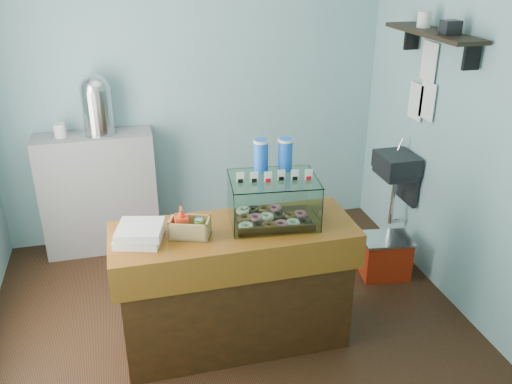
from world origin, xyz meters
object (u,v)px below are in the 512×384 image
object	(u,v)px
counter	(235,286)
display_case	(272,197)
coffee_urn	(97,103)
red_cooler	(385,256)

from	to	relation	value
counter	display_case	bearing A→B (deg)	13.48
coffee_urn	red_cooler	world-z (taller)	coffee_urn
coffee_urn	display_case	bearing A→B (deg)	-53.99
coffee_urn	counter	bearing A→B (deg)	-62.42
display_case	counter	bearing A→B (deg)	-160.57
counter	coffee_urn	xyz separation A→B (m)	(-0.83, 1.58, 0.91)
counter	coffee_urn	distance (m)	2.01
counter	display_case	world-z (taller)	display_case
red_cooler	counter	bearing A→B (deg)	-151.56
counter	coffee_urn	world-z (taller)	coffee_urn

